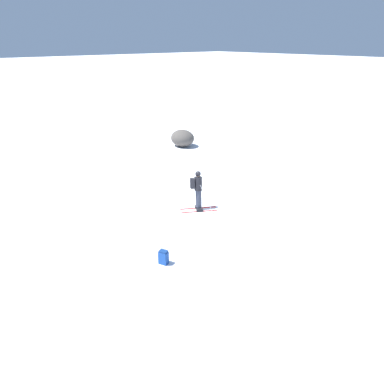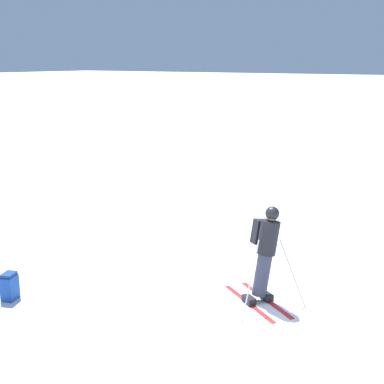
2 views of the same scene
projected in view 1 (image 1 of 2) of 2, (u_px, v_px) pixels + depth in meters
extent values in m
plane|color=white|center=(219.00, 219.00, 15.73)|extent=(300.00, 300.00, 0.00)
cube|color=red|center=(200.00, 211.00, 16.43)|extent=(0.93, 1.43, 0.01)
cube|color=red|center=(198.00, 208.00, 16.76)|extent=(0.93, 1.43, 0.01)
cube|color=black|center=(200.00, 210.00, 16.40)|extent=(0.27, 0.31, 0.12)
cube|color=black|center=(198.00, 207.00, 16.73)|extent=(0.27, 0.31, 0.12)
cylinder|color=#2D3342|center=(199.00, 199.00, 16.47)|extent=(0.45, 0.42, 0.79)
cylinder|color=black|center=(198.00, 184.00, 16.31)|extent=(0.54, 0.51, 0.64)
sphere|color=tan|center=(198.00, 175.00, 16.21)|extent=(0.32, 0.31, 0.25)
sphere|color=black|center=(198.00, 174.00, 16.20)|extent=(0.37, 0.36, 0.28)
cube|color=black|center=(192.00, 183.00, 16.26)|extent=(0.39, 0.33, 0.48)
cylinder|color=#B7B7BC|center=(207.00, 200.00, 16.11)|extent=(0.78, 0.14, 1.20)
cylinder|color=#B7B7BC|center=(203.00, 193.00, 16.89)|extent=(0.09, 0.58, 1.13)
cube|color=#194293|center=(164.00, 258.00, 12.57)|extent=(0.36, 0.31, 0.44)
cube|color=navy|center=(163.00, 251.00, 12.48)|extent=(0.32, 0.28, 0.06)
ellipsoid|color=#4C4742|center=(182.00, 138.00, 26.14)|extent=(1.78, 1.51, 1.16)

